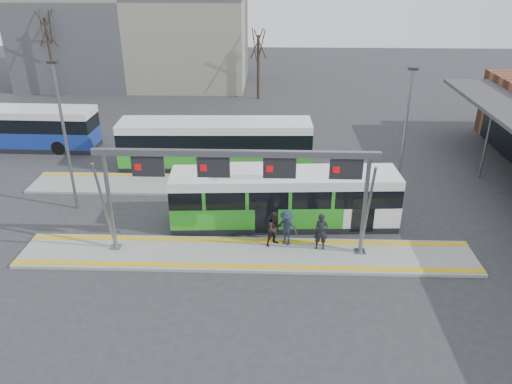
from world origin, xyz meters
TOP-DOWN VIEW (x-y plane):
  - ground at (0.00, 0.00)m, footprint 120.00×120.00m
  - platform_main at (0.00, 0.00)m, footprint 22.00×3.00m
  - platform_second at (-4.00, 8.00)m, footprint 20.00×3.00m
  - tactile_main at (0.00, 0.00)m, footprint 22.00×2.65m
  - tactile_second at (-4.00, 9.15)m, footprint 20.00×0.35m
  - gantry at (-0.35, 0.25)m, footprint 13.00×1.68m
  - hero_bus at (1.80, 3.29)m, footprint 12.03×3.19m
  - bg_bus_green at (-2.68, 11.27)m, footprint 12.94×3.15m
  - bg_bus_blue at (-17.92, 14.37)m, footprint 11.87×2.89m
  - passenger_a at (3.59, 0.57)m, footprint 0.69×0.46m
  - passenger_b at (1.34, 0.86)m, footprint 1.10×1.05m
  - passenger_c at (1.92, 0.92)m, footprint 1.37×1.07m
  - tree_left at (-4.79, 32.48)m, footprint 1.40×1.40m
  - tree_mid at (-0.34, 29.20)m, footprint 1.40×1.40m
  - tree_far at (-20.98, 29.23)m, footprint 1.40×1.40m
  - lamp_west at (-10.05, 4.70)m, footprint 0.50×0.25m
  - lamp_east at (8.43, 5.90)m, footprint 0.50×0.25m

SIDE VIEW (x-z plane):
  - ground at x=0.00m, z-range 0.00..0.00m
  - platform_main at x=0.00m, z-range 0.00..0.15m
  - platform_second at x=-4.00m, z-range 0.00..0.15m
  - tactile_main at x=0.00m, z-range 0.15..0.17m
  - tactile_second at x=-4.00m, z-range 0.15..0.17m
  - passenger_b at x=1.34m, z-range 0.15..1.94m
  - passenger_a at x=3.59m, z-range 0.15..2.00m
  - passenger_c at x=1.92m, z-range 0.15..2.00m
  - hero_bus at x=1.80m, z-range -0.14..3.14m
  - bg_bus_blue at x=-17.92m, z-range -0.02..3.06m
  - bg_bus_green at x=-2.68m, z-range -0.02..3.20m
  - lamp_east at x=8.43m, z-range 0.24..8.16m
  - gantry at x=-0.35m, z-range 1.70..6.90m
  - lamp_west at x=-10.05m, z-range 0.24..8.61m
  - tree_mid at x=-0.34m, z-range 1.81..8.83m
  - tree_left at x=-4.79m, z-range 1.97..9.61m
  - tree_far at x=-20.98m, z-range 2.27..11.04m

